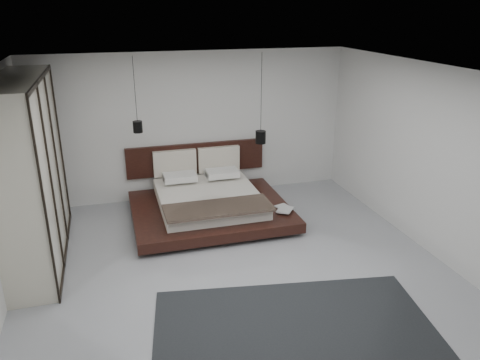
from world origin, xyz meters
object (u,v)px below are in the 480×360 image
object	(u,v)px
bed	(208,201)
pendant_right	(261,137)
lattice_screen	(24,152)
wardrobe	(30,173)
rug	(300,342)
pendant_left	(138,126)

from	to	relation	value
bed	pendant_right	size ratio (longest dim) A/B	1.64
bed	pendant_right	xyz separation A→B (m)	(1.11, 0.42, 1.00)
lattice_screen	pendant_right	world-z (taller)	pendant_right
pendant_right	wardrobe	distance (m)	3.99
pendant_right	rug	xyz separation A→B (m)	(-0.85, -4.02, -1.27)
pendant_left	pendant_right	world-z (taller)	same
bed	pendant_right	world-z (taller)	pendant_right
rug	wardrobe	bearing A→B (deg)	135.85
lattice_screen	rug	bearing A→B (deg)	-52.10
pendant_left	rug	world-z (taller)	pendant_left
lattice_screen	wardrobe	bearing A→B (deg)	-78.68
bed	lattice_screen	bearing A→B (deg)	169.71
pendant_right	wardrobe	bearing A→B (deg)	-163.48
bed	rug	size ratio (longest dim) A/B	0.82
wardrobe	pendant_left	bearing A→B (deg)	35.17
bed	pendant_left	bearing A→B (deg)	159.37
pendant_right	pendant_left	bearing A→B (deg)	180.00
pendant_left	wardrobe	distance (m)	1.99
bed	rug	world-z (taller)	bed
pendant_left	pendant_right	xyz separation A→B (m)	(2.22, 0.00, -0.35)
lattice_screen	rug	xyz separation A→B (m)	(3.23, -4.15, -1.29)
bed	wardrobe	world-z (taller)	wardrobe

